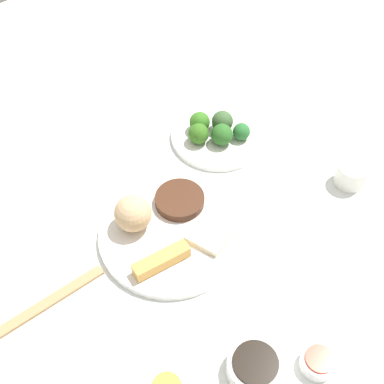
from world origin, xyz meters
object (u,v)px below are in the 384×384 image
main_plate (171,234)px  chopsticks_pair (52,300)px  soy_sauce_bowl (254,367)px  broccoli_plate (218,136)px  teacup (351,174)px  sauce_ramekin_sweet_and_sour (318,362)px

main_plate → chopsticks_pair: main_plate is taller
main_plate → soy_sauce_bowl: 0.31m
broccoli_plate → teacup: bearing=-157.6°
soy_sauce_bowl → teacup: teacup is taller
broccoli_plate → chopsticks_pair: broccoli_plate is taller
teacup → chopsticks_pair: (0.18, 0.64, -0.02)m
broccoli_plate → chopsticks_pair: (-0.11, 0.52, -0.00)m
soy_sauce_bowl → teacup: 0.48m
chopsticks_pair → broccoli_plate: bearing=-78.0°
broccoli_plate → soy_sauce_bowl: 0.56m
soy_sauce_bowl → sauce_ramekin_sweet_and_sour: bearing=-126.2°
main_plate → teacup: (-0.15, -0.39, 0.02)m
main_plate → broccoli_plate: main_plate is taller
broccoli_plate → soy_sauce_bowl: bearing=142.8°
teacup → chopsticks_pair: size_ratio=0.32×
sauce_ramekin_sweet_and_sour → teacup: 0.43m
broccoli_plate → teacup: (-0.29, -0.12, 0.02)m
teacup → chopsticks_pair: 0.67m
sauce_ramekin_sweet_and_sour → broccoli_plate: bearing=-26.3°
broccoli_plate → soy_sauce_bowl: soy_sauce_bowl is taller
chopsticks_pair → teacup: bearing=-105.7°
sauce_ramekin_sweet_and_sour → teacup: (0.21, -0.37, 0.01)m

